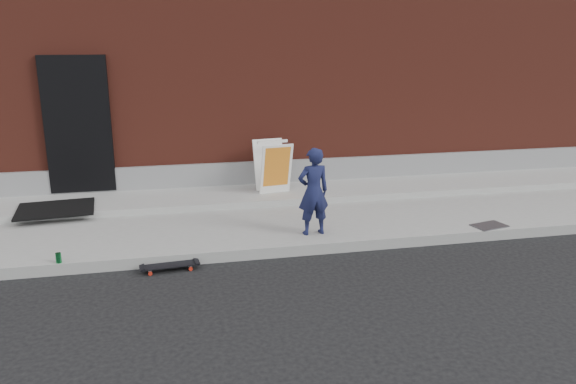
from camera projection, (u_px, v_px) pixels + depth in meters
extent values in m
plane|color=black|center=(265.00, 259.00, 7.33)|extent=(80.00, 80.00, 0.00)
cube|color=gray|center=(249.00, 218.00, 8.72)|extent=(20.00, 3.00, 0.15)
cube|color=gray|center=(241.00, 195.00, 9.54)|extent=(20.00, 1.20, 0.10)
cube|color=maroon|center=(214.00, 50.00, 13.25)|extent=(20.00, 8.00, 5.00)
cube|color=gray|center=(237.00, 173.00, 10.01)|extent=(20.00, 0.10, 0.40)
cube|color=black|center=(78.00, 125.00, 9.22)|extent=(1.05, 0.12, 2.25)
imported|color=#161B40|center=(313.00, 191.00, 7.67)|extent=(0.47, 0.34, 1.22)
cylinder|color=#B52212|center=(189.00, 264.00, 7.10)|extent=(0.05, 0.03, 0.05)
cylinder|color=#B52212|center=(191.00, 269.00, 6.96)|extent=(0.05, 0.03, 0.05)
cylinder|color=#B52212|center=(149.00, 269.00, 6.97)|extent=(0.05, 0.03, 0.05)
cylinder|color=#B52212|center=(150.00, 274.00, 6.82)|extent=(0.05, 0.03, 0.05)
cube|color=#ABACB0|center=(190.00, 264.00, 7.02)|extent=(0.06, 0.16, 0.02)
cube|color=#ABACB0|center=(150.00, 269.00, 6.89)|extent=(0.06, 0.16, 0.02)
cube|color=black|center=(170.00, 265.00, 6.95)|extent=(0.72, 0.24, 0.01)
cube|color=white|center=(276.00, 169.00, 9.32)|extent=(0.56, 0.31, 0.86)
cube|color=white|center=(269.00, 164.00, 9.67)|extent=(0.56, 0.31, 0.86)
cube|color=yellow|center=(277.00, 172.00, 9.32)|extent=(0.46, 0.24, 0.68)
cube|color=white|center=(272.00, 142.00, 9.38)|extent=(0.53, 0.12, 0.04)
cylinder|color=#19803B|center=(59.00, 258.00, 6.81)|extent=(0.09, 0.09, 0.13)
cube|color=black|center=(56.00, 209.00, 8.56)|extent=(1.20, 1.01, 0.03)
cube|color=#4D4E52|center=(489.00, 226.00, 8.14)|extent=(0.54, 0.41, 0.01)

